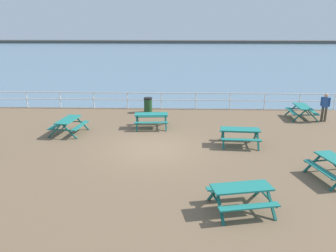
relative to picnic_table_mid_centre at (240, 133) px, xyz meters
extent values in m
cube|color=brown|center=(-4.06, -0.66, -0.68)|extent=(30.00, 24.00, 0.20)
cube|color=slate|center=(-4.06, 52.09, -0.58)|extent=(142.00, 90.00, 0.01)
cube|color=#4C4C47|center=(-4.06, 95.09, -0.58)|extent=(142.00, 6.00, 1.80)
cube|color=white|center=(-4.06, 7.09, 0.47)|extent=(23.00, 0.06, 0.06)
cube|color=white|center=(-4.06, 7.09, -0.01)|extent=(23.00, 0.05, 0.05)
cylinder|color=white|center=(-13.26, 7.09, -0.06)|extent=(0.07, 0.07, 1.05)
cylinder|color=white|center=(-10.96, 7.09, -0.06)|extent=(0.07, 0.07, 1.05)
cylinder|color=white|center=(-8.66, 7.09, -0.06)|extent=(0.07, 0.07, 1.05)
cylinder|color=white|center=(-6.36, 7.09, -0.06)|extent=(0.07, 0.07, 1.05)
cylinder|color=white|center=(-4.06, 7.09, -0.06)|extent=(0.07, 0.07, 1.05)
cylinder|color=white|center=(-1.76, 7.09, -0.06)|extent=(0.07, 0.07, 1.05)
cylinder|color=white|center=(0.54, 7.09, -0.06)|extent=(0.07, 0.07, 1.05)
cylinder|color=white|center=(2.84, 7.09, -0.06)|extent=(0.07, 0.07, 1.05)
cylinder|color=white|center=(5.14, 7.09, -0.06)|extent=(0.07, 0.07, 1.05)
cylinder|color=white|center=(7.44, 7.09, -0.06)|extent=(0.07, 0.07, 1.05)
cube|color=#1E7A70|center=(2.24, -3.77, -0.13)|extent=(0.66, 1.81, 0.04)
cube|color=#165B54|center=(2.30, -2.95, -0.21)|extent=(0.79, 0.26, 0.79)
cube|color=#165B54|center=(3.03, -2.79, -0.21)|extent=(0.79, 0.26, 0.79)
cube|color=#165B54|center=(2.67, -2.87, -0.16)|extent=(1.48, 0.39, 0.04)
cube|color=#1E7A70|center=(0.00, 0.00, 0.17)|extent=(1.84, 0.81, 0.05)
cube|color=#1E7A70|center=(0.04, 0.62, -0.13)|extent=(1.81, 0.37, 0.04)
cube|color=#1E7A70|center=(-0.04, -0.62, -0.13)|extent=(1.81, 0.37, 0.04)
cube|color=#165B54|center=(0.80, 0.32, -0.21)|extent=(0.13, 0.80, 0.79)
cube|color=#165B54|center=(0.75, -0.42, -0.21)|extent=(0.13, 0.80, 0.79)
cube|color=#165B54|center=(0.78, -0.05, -0.16)|extent=(0.16, 1.50, 0.04)
cube|color=#165B54|center=(-0.75, 0.42, -0.21)|extent=(0.13, 0.80, 0.79)
cube|color=#165B54|center=(-0.80, -0.32, -0.21)|extent=(0.13, 0.80, 0.79)
cube|color=#165B54|center=(-0.78, 0.05, -0.16)|extent=(0.16, 1.50, 0.04)
cube|color=#1E7A70|center=(4.53, 4.80, 0.17)|extent=(0.77, 1.82, 0.05)
cube|color=#1E7A70|center=(3.91, 4.82, -0.13)|extent=(0.33, 1.81, 0.04)
cube|color=#1E7A70|center=(5.15, 4.78, -0.13)|extent=(0.33, 1.81, 0.04)
cube|color=#165B54|center=(4.18, 5.59, -0.21)|extent=(0.79, 0.11, 0.79)
cube|color=#165B54|center=(4.93, 5.57, -0.21)|extent=(0.79, 0.11, 0.79)
cube|color=#165B54|center=(4.56, 5.58, -0.16)|extent=(1.50, 0.12, 0.04)
cube|color=#165B54|center=(4.12, 4.04, -0.21)|extent=(0.79, 0.11, 0.79)
cube|color=#165B54|center=(4.87, 4.01, -0.21)|extent=(0.79, 0.11, 0.79)
cube|color=#165B54|center=(4.50, 4.02, -0.16)|extent=(1.50, 0.12, 0.04)
cube|color=#1E7A70|center=(-0.96, -5.87, 0.17)|extent=(1.91, 1.05, 0.05)
cube|color=#1E7A70|center=(-1.08, -5.26, -0.13)|extent=(1.82, 0.62, 0.04)
cube|color=#1E7A70|center=(-0.83, -6.47, -0.13)|extent=(1.82, 0.62, 0.04)
cube|color=#165B54|center=(-0.27, -5.34, -0.21)|extent=(0.24, 0.79, 0.79)
cube|color=#165B54|center=(-0.12, -6.07, -0.21)|extent=(0.24, 0.79, 0.79)
cube|color=#165B54|center=(-0.19, -5.71, -0.16)|extent=(0.37, 1.48, 0.04)
cube|color=#165B54|center=(-1.80, -5.66, -0.21)|extent=(0.24, 0.79, 0.79)
cube|color=#165B54|center=(-1.64, -6.39, -0.21)|extent=(0.24, 0.79, 0.79)
cube|color=#165B54|center=(-1.72, -6.03, -0.16)|extent=(0.37, 1.48, 0.04)
cube|color=#1E7A70|center=(-4.37, 2.65, 0.17)|extent=(1.84, 0.82, 0.05)
cube|color=#1E7A70|center=(-4.41, 3.27, -0.13)|extent=(1.81, 0.38, 0.04)
cube|color=#1E7A70|center=(-4.33, 2.03, -0.13)|extent=(1.81, 0.38, 0.04)
cube|color=#165B54|center=(-3.62, 3.07, -0.21)|extent=(0.13, 0.80, 0.79)
cube|color=#165B54|center=(-3.57, 2.33, -0.21)|extent=(0.13, 0.80, 0.79)
cube|color=#165B54|center=(-3.59, 2.70, -0.16)|extent=(0.16, 1.50, 0.04)
cube|color=#165B54|center=(-5.17, 2.97, -0.21)|extent=(0.13, 0.80, 0.79)
cube|color=#165B54|center=(-5.12, 2.22, -0.21)|extent=(0.13, 0.80, 0.79)
cube|color=#165B54|center=(-5.15, 2.59, -0.16)|extent=(0.16, 1.50, 0.04)
cube|color=#1E7A70|center=(-8.55, 1.41, 0.17)|extent=(0.90, 1.87, 0.05)
cube|color=#1E7A70|center=(-9.17, 1.48, -0.13)|extent=(0.47, 1.82, 0.04)
cube|color=#1E7A70|center=(-7.93, 1.34, -0.13)|extent=(0.47, 1.82, 0.04)
cube|color=#165B54|center=(-8.83, 2.23, -0.21)|extent=(0.80, 0.17, 0.79)
cube|color=#165B54|center=(-8.09, 2.14, -0.21)|extent=(0.80, 0.17, 0.79)
cube|color=#165B54|center=(-8.46, 2.19, -0.16)|extent=(1.50, 0.23, 0.04)
cube|color=#165B54|center=(-9.01, 0.68, -0.21)|extent=(0.80, 0.17, 0.79)
cube|color=#165B54|center=(-8.27, 0.59, -0.21)|extent=(0.80, 0.17, 0.79)
cube|color=#165B54|center=(-8.64, 0.64, -0.16)|extent=(1.50, 0.23, 0.04)
cylinder|color=#4C4233|center=(5.67, 4.18, -0.16)|extent=(0.14, 0.14, 0.85)
cylinder|color=#4C4233|center=(5.52, 4.28, -0.16)|extent=(0.14, 0.14, 0.85)
cube|color=#264C8C|center=(5.59, 4.23, 0.56)|extent=(0.40, 0.37, 0.58)
cylinder|color=#264C8C|center=(5.78, 4.11, 0.58)|extent=(0.09, 0.09, 0.52)
cylinder|color=#264C8C|center=(5.41, 4.35, 0.58)|extent=(0.09, 0.09, 0.52)
sphere|color=tan|center=(5.59, 4.23, 0.96)|extent=(0.23, 0.23, 0.23)
cylinder|color=#1E4723|center=(-4.86, 6.04, -0.16)|extent=(0.52, 0.52, 0.85)
cylinder|color=black|center=(-4.86, 6.04, 0.32)|extent=(0.55, 0.55, 0.10)
camera|label=1|loc=(-2.85, -15.01, 4.80)|focal=35.89mm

